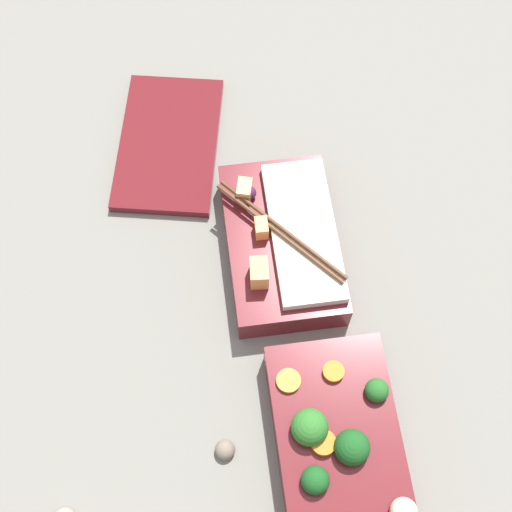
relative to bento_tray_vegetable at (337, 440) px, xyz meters
The scene contains 5 objects.
ground_plane 0.12m from the bento_tray_vegetable, 12.56° to the left, with size 3.00×3.00×0.00m, color slate.
bento_tray_vegetable is the anchor object (origin of this frame).
bento_tray_rice 0.24m from the bento_tray_vegetable, ahead, with size 0.21×0.14×0.07m.
bento_lid 0.44m from the bento_tray_vegetable, 19.90° to the left, with size 0.21×0.13×0.01m, color maroon.
pebble_0 0.12m from the bento_tray_vegetable, 85.57° to the left, with size 0.02×0.02×0.02m, color #7A6B5B.
Camera 1 is at (-0.24, 0.08, 0.81)m, focal length 50.00 mm.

